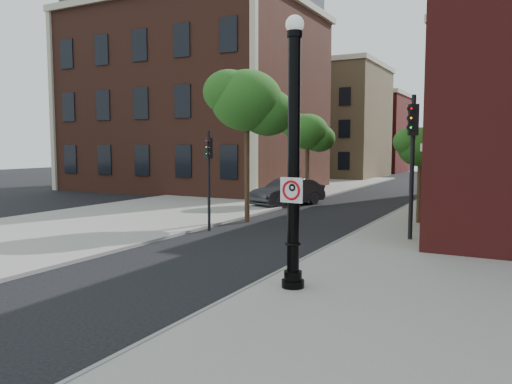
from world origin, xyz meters
The scene contains 16 objects.
ground centered at (0.00, 0.00, 0.00)m, with size 120.00×120.00×0.00m, color black.
sidewalk_right centered at (6.00, 10.00, 0.06)m, with size 8.00×60.00×0.12m, color gray.
sidewalk_left centered at (-9.00, 18.00, 0.06)m, with size 10.00×50.00×0.12m, color gray.
curb_edge centered at (2.05, 10.00, 0.07)m, with size 0.10×60.00×0.14m, color gray.
victorian_building centered at (-16.00, 23.97, 8.74)m, with size 18.60×14.60×17.95m.
bg_building_tan_a centered at (-12.00, 44.00, 6.00)m, with size 12.00×12.00×12.00m, color #9B7E55.
bg_building_red centered at (-12.00, 58.00, 5.00)m, with size 12.00×12.00×10.00m, color maroon.
lamppost centered at (3.01, 0.41, 3.04)m, with size 0.56×0.56×6.59m.
no_parking_sign centered at (3.03, 0.25, 2.52)m, with size 0.60×0.11×0.60m.
parked_car centered at (-4.35, 16.32, 0.81)m, with size 1.71×4.90×1.62m, color #2C2C31.
traffic_signal_left centered at (-3.62, 6.77, 2.79)m, with size 0.32×0.36×4.14m.
traffic_signal_right centered at (4.29, 8.16, 3.63)m, with size 0.43×0.48×5.38m.
utility_pole centered at (4.80, 8.88, 2.87)m, with size 0.11×0.11×5.73m, color #999999.
street_tree_a centered at (-3.35, 9.69, 5.53)m, with size 3.88×3.51×7.00m.
street_tree_b centered at (-3.92, 18.39, 4.35)m, with size 3.06×2.76×5.51m.
street_tree_c centered at (3.87, 12.50, 3.43)m, with size 2.42×2.19×4.36m.
Camera 1 is at (7.81, -10.50, 3.57)m, focal length 35.00 mm.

